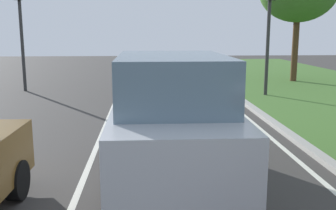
% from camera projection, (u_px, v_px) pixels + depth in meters
% --- Properties ---
extents(ground_plane, '(60.00, 60.00, 0.00)m').
position_uv_depth(ground_plane, '(131.00, 119.00, 11.90)').
color(ground_plane, '#383533').
extents(lane_line_center, '(0.12, 32.00, 0.01)m').
position_uv_depth(lane_line_center, '(108.00, 119.00, 11.86)').
color(lane_line_center, silver).
rests_on(lane_line_center, ground).
extents(lane_line_right_edge, '(0.12, 32.00, 0.01)m').
position_uv_depth(lane_line_right_edge, '(247.00, 117.00, 12.11)').
color(lane_line_right_edge, silver).
rests_on(lane_line_right_edge, ground).
extents(curb_right, '(0.24, 48.00, 0.12)m').
position_uv_depth(curb_right, '(263.00, 115.00, 12.13)').
color(curb_right, '#9E9B93').
rests_on(curb_right, ground).
extents(car_suv_ahead, '(1.99, 4.51, 2.28)m').
position_uv_depth(car_suv_ahead, '(171.00, 121.00, 6.53)').
color(car_suv_ahead, '#B7BABF').
rests_on(car_suv_ahead, ground).
extents(traffic_light_near_right, '(0.32, 0.50, 4.98)m').
position_uv_depth(traffic_light_near_right, '(270.00, 13.00, 15.30)').
color(traffic_light_near_right, '#2D2D2D').
rests_on(traffic_light_near_right, ground).
extents(traffic_light_overhead_left, '(0.32, 0.50, 5.07)m').
position_uv_depth(traffic_light_overhead_left, '(19.00, 12.00, 16.69)').
color(traffic_light_overhead_left, '#2D2D2D').
rests_on(traffic_light_overhead_left, ground).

